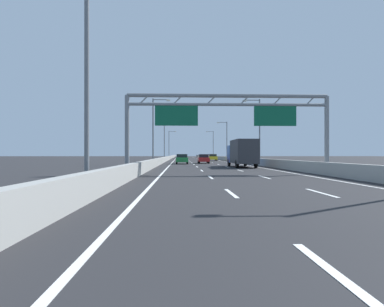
{
  "coord_description": "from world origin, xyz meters",
  "views": [
    {
      "loc": [
        -3.81,
        -0.7,
        1.56
      ],
      "look_at": [
        -1.3,
        70.73,
        1.64
      ],
      "focal_mm": 31.48,
      "sensor_mm": 36.0,
      "label": 1
    }
  ],
  "objects_px": {
    "streetlamp_right_distant": "(213,143)",
    "streetlamp_right_far": "(226,138)",
    "streetlamp_left_distant": "(170,143)",
    "yellow_car": "(212,157)",
    "streetlamp_left_mid": "(155,127)",
    "red_car": "(203,159)",
    "streetlamp_right_mid": "(258,127)",
    "streetlamp_left_far": "(165,138)",
    "green_car": "(182,159)",
    "sign_gantry": "(228,113)",
    "orange_car": "(180,157)",
    "box_truck": "(242,152)",
    "streetlamp_left_near": "(92,62)"
  },
  "relations": [
    {
      "from": "streetlamp_left_far",
      "to": "streetlamp_right_mid",
      "type": "bearing_deg",
      "value": -66.4
    },
    {
      "from": "box_truck",
      "to": "streetlamp_left_far",
      "type": "bearing_deg",
      "value": 104.27
    },
    {
      "from": "streetlamp_right_mid",
      "to": "red_car",
      "type": "relative_size",
      "value": 2.31
    },
    {
      "from": "streetlamp_right_mid",
      "to": "green_car",
      "type": "bearing_deg",
      "value": 159.81
    },
    {
      "from": "yellow_car",
      "to": "box_truck",
      "type": "distance_m",
      "value": 35.68
    },
    {
      "from": "sign_gantry",
      "to": "orange_car",
      "type": "xyz_separation_m",
      "value": [
        -3.75,
        72.82,
        -4.06
      ]
    },
    {
      "from": "streetlamp_left_distant",
      "to": "green_car",
      "type": "bearing_deg",
      "value": -86.5
    },
    {
      "from": "streetlamp_left_far",
      "to": "orange_car",
      "type": "relative_size",
      "value": 2.05
    },
    {
      "from": "streetlamp_left_distant",
      "to": "streetlamp_right_distant",
      "type": "height_order",
      "value": "same"
    },
    {
      "from": "sign_gantry",
      "to": "streetlamp_left_mid",
      "type": "bearing_deg",
      "value": 108.94
    },
    {
      "from": "sign_gantry",
      "to": "streetlamp_right_far",
      "type": "bearing_deg",
      "value": 82.35
    },
    {
      "from": "streetlamp_left_near",
      "to": "orange_car",
      "type": "xyz_separation_m",
      "value": [
        3.68,
        85.35,
        -4.64
      ]
    },
    {
      "from": "streetlamp_right_far",
      "to": "orange_car",
      "type": "relative_size",
      "value": 2.05
    },
    {
      "from": "green_car",
      "to": "streetlamp_right_mid",
      "type": "bearing_deg",
      "value": -20.19
    },
    {
      "from": "streetlamp_left_distant",
      "to": "yellow_car",
      "type": "xyz_separation_m",
      "value": [
        10.88,
        -41.62,
        -4.63
      ]
    },
    {
      "from": "streetlamp_left_mid",
      "to": "streetlamp_right_mid",
      "type": "height_order",
      "value": "same"
    },
    {
      "from": "streetlamp_left_mid",
      "to": "streetlamp_right_far",
      "type": "distance_m",
      "value": 37.3
    },
    {
      "from": "green_car",
      "to": "orange_car",
      "type": "bearing_deg",
      "value": 90.31
    },
    {
      "from": "streetlamp_right_mid",
      "to": "orange_car",
      "type": "distance_m",
      "value": 52.6
    },
    {
      "from": "streetlamp_right_far",
      "to": "streetlamp_left_distant",
      "type": "distance_m",
      "value": 37.3
    },
    {
      "from": "streetlamp_left_distant",
      "to": "yellow_car",
      "type": "distance_m",
      "value": 43.27
    },
    {
      "from": "streetlamp_right_mid",
      "to": "streetlamp_right_distant",
      "type": "relative_size",
      "value": 1.0
    },
    {
      "from": "streetlamp_left_near",
      "to": "green_car",
      "type": "relative_size",
      "value": 2.18
    },
    {
      "from": "streetlamp_right_mid",
      "to": "yellow_car",
      "type": "bearing_deg",
      "value": 98.61
    },
    {
      "from": "streetlamp_right_far",
      "to": "green_car",
      "type": "distance_m",
      "value": 32.41
    },
    {
      "from": "streetlamp_left_distant",
      "to": "streetlamp_right_distant",
      "type": "xyz_separation_m",
      "value": [
        14.93,
        0.0,
        0.0
      ]
    },
    {
      "from": "streetlamp_right_mid",
      "to": "streetlamp_left_distant",
      "type": "xyz_separation_m",
      "value": [
        -14.93,
        68.36,
        0.0
      ]
    },
    {
      "from": "streetlamp_left_distant",
      "to": "orange_car",
      "type": "xyz_separation_m",
      "value": [
        3.68,
        -17.19,
        -4.64
      ]
    },
    {
      "from": "streetlamp_left_mid",
      "to": "green_car",
      "type": "height_order",
      "value": "streetlamp_left_mid"
    },
    {
      "from": "streetlamp_right_far",
      "to": "streetlamp_right_distant",
      "type": "bearing_deg",
      "value": 90.0
    },
    {
      "from": "streetlamp_left_distant",
      "to": "orange_car",
      "type": "relative_size",
      "value": 2.05
    },
    {
      "from": "sign_gantry",
      "to": "red_car",
      "type": "distance_m",
      "value": 28.42
    },
    {
      "from": "streetlamp_left_far",
      "to": "streetlamp_right_far",
      "type": "relative_size",
      "value": 1.0
    },
    {
      "from": "streetlamp_right_mid",
      "to": "streetlamp_left_near",
      "type": "bearing_deg",
      "value": -113.6
    },
    {
      "from": "streetlamp_right_distant",
      "to": "green_car",
      "type": "bearing_deg",
      "value": -99.7
    },
    {
      "from": "box_truck",
      "to": "streetlamp_right_distant",
      "type": "bearing_deg",
      "value": 87.06
    },
    {
      "from": "streetlamp_right_mid",
      "to": "streetlamp_right_far",
      "type": "relative_size",
      "value": 1.0
    },
    {
      "from": "streetlamp_left_mid",
      "to": "red_car",
      "type": "bearing_deg",
      "value": 41.0
    },
    {
      "from": "streetlamp_right_distant",
      "to": "yellow_car",
      "type": "distance_m",
      "value": 42.07
    },
    {
      "from": "streetlamp_right_distant",
      "to": "streetlamp_right_far",
      "type": "bearing_deg",
      "value": -90.0
    },
    {
      "from": "green_car",
      "to": "yellow_car",
      "type": "bearing_deg",
      "value": 72.98
    },
    {
      "from": "streetlamp_left_near",
      "to": "streetlamp_right_distant",
      "type": "bearing_deg",
      "value": 81.72
    },
    {
      "from": "streetlamp_left_far",
      "to": "green_car",
      "type": "height_order",
      "value": "streetlamp_left_far"
    },
    {
      "from": "streetlamp_right_far",
      "to": "streetlamp_left_near",
      "type": "bearing_deg",
      "value": -102.32
    },
    {
      "from": "sign_gantry",
      "to": "yellow_car",
      "type": "height_order",
      "value": "sign_gantry"
    },
    {
      "from": "sign_gantry",
      "to": "streetlamp_left_mid",
      "type": "height_order",
      "value": "streetlamp_left_mid"
    },
    {
      "from": "streetlamp_left_near",
      "to": "streetlamp_right_mid",
      "type": "distance_m",
      "value": 37.3
    },
    {
      "from": "streetlamp_right_mid",
      "to": "yellow_car",
      "type": "height_order",
      "value": "streetlamp_right_mid"
    },
    {
      "from": "streetlamp_left_mid",
      "to": "yellow_car",
      "type": "bearing_deg",
      "value": 67.86
    },
    {
      "from": "streetlamp_right_distant",
      "to": "sign_gantry",
      "type": "bearing_deg",
      "value": -94.76
    }
  ]
}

